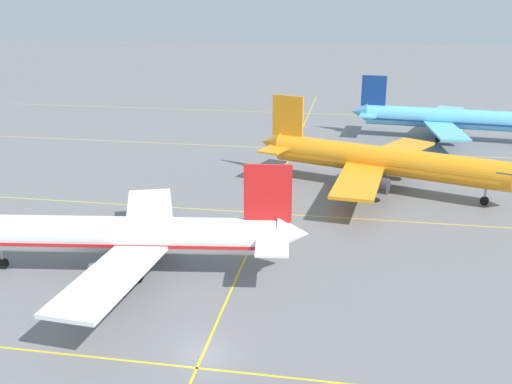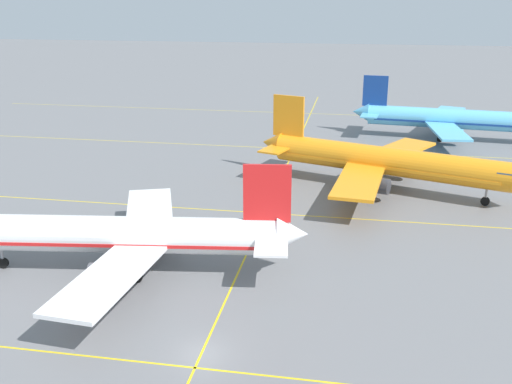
{
  "view_description": "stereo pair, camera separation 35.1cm",
  "coord_description": "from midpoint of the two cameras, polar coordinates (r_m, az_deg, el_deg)",
  "views": [
    {
      "loc": [
        10.76,
        -38.32,
        26.86
      ],
      "look_at": [
        -0.26,
        26.03,
        4.64
      ],
      "focal_mm": 41.16,
      "sensor_mm": 36.0,
      "label": 1
    },
    {
      "loc": [
        11.11,
        -38.26,
        26.86
      ],
      "look_at": [
        -0.26,
        26.03,
        4.64
      ],
      "focal_mm": 41.16,
      "sensor_mm": 36.0,
      "label": 2
    }
  ],
  "objects": [
    {
      "name": "airliner_front_gate",
      "position": [
        60.11,
        -12.27,
        -4.12
      ],
      "size": [
        36.77,
        31.46,
        11.43
      ],
      "color": "white",
      "rests_on": "ground"
    },
    {
      "name": "airliner_third_row",
      "position": [
        118.92,
        18.38,
        6.75
      ],
      "size": [
        37.61,
        32.24,
        11.69
      ],
      "color": "#5BB7E5",
      "rests_on": "ground"
    },
    {
      "name": "taxiway_markings",
      "position": [
        91.08,
        2.69,
        1.62
      ],
      "size": [
        153.27,
        146.82,
        0.01
      ],
      "color": "yellow",
      "rests_on": "ground"
    },
    {
      "name": "ground_plane",
      "position": [
        48.03,
        -5.07,
        -15.29
      ],
      "size": [
        600.0,
        600.0,
        0.0
      ],
      "primitive_type": "plane",
      "color": "slate"
    },
    {
      "name": "airliner_second_row",
      "position": [
        85.37,
        12.41,
        2.96
      ],
      "size": [
        38.58,
        33.01,
        12.32
      ],
      "color": "orange",
      "rests_on": "ground"
    }
  ]
}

